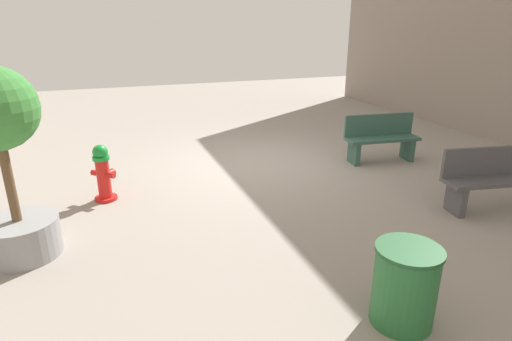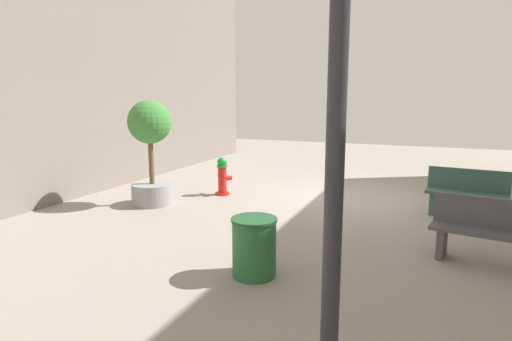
# 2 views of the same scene
# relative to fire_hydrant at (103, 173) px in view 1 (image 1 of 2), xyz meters

# --- Properties ---
(ground_plane) EXTENTS (23.40, 23.40, 0.00)m
(ground_plane) POSITION_rel_fire_hydrant_xyz_m (-2.93, -0.80, -0.46)
(ground_plane) COLOR gray
(fire_hydrant) EXTENTS (0.39, 0.39, 0.92)m
(fire_hydrant) POSITION_rel_fire_hydrant_xyz_m (0.00, 0.00, 0.00)
(fire_hydrant) COLOR red
(fire_hydrant) RESTS_ON ground_plane
(bench_near) EXTENTS (1.54, 0.63, 0.95)m
(bench_near) POSITION_rel_fire_hydrant_xyz_m (-5.35, -0.14, 0.02)
(bench_near) COLOR #33594C
(bench_near) RESTS_ON ground_plane
(bench_far) EXTENTS (1.75, 0.74, 0.95)m
(bench_far) POSITION_rel_fire_hydrant_xyz_m (-5.56, 2.42, 0.03)
(bench_far) COLOR #4C4C51
(bench_far) RESTS_ON ground_plane
(planter_tree) EXTENTS (0.94, 0.94, 2.30)m
(planter_tree) POSITION_rel_fire_hydrant_xyz_m (1.01, 1.43, 0.86)
(planter_tree) COLOR gray
(planter_tree) RESTS_ON ground_plane
(trash_bin) EXTENTS (0.62, 0.62, 0.80)m
(trash_bin) POSITION_rel_fire_hydrant_xyz_m (-2.55, 4.07, -0.06)
(trash_bin) COLOR #266633
(trash_bin) RESTS_ON ground_plane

